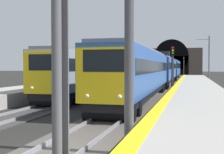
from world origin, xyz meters
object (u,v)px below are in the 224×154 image
at_px(railway_signal_mid, 173,63).
at_px(railway_signal_far, 184,65).
at_px(train_main_approaching, 164,69).
at_px(catenary_mast_near, 209,58).
at_px(railway_signal_near, 57,28).
at_px(train_adjacent_platform, 131,69).

height_order(railway_signal_mid, railway_signal_far, railway_signal_far).
distance_m(train_main_approaching, catenary_mast_near, 11.94).
xyz_separation_m(train_main_approaching, railway_signal_mid, (-9.32, -1.80, 0.75)).
distance_m(railway_signal_near, catenary_mast_near, 49.41).
height_order(railway_signal_near, railway_signal_mid, railway_signal_near).
distance_m(railway_signal_mid, catenary_mast_near, 19.67).
bearing_deg(train_main_approaching, train_adjacent_platform, -100.32).
bearing_deg(catenary_mast_near, railway_signal_near, 174.29).
bearing_deg(train_adjacent_platform, train_main_approaching, 78.74).
bearing_deg(railway_signal_mid, catenary_mast_near, 165.50).
xyz_separation_m(train_adjacent_platform, catenary_mast_near, (8.82, -11.76, 1.80)).
relative_size(train_adjacent_platform, railway_signal_far, 10.28).
bearing_deg(railway_signal_mid, railway_signal_far, -180.00).
relative_size(railway_signal_near, railway_signal_mid, 1.13).
distance_m(railway_signal_far, catenary_mast_near, 33.97).
relative_size(train_main_approaching, train_adjacent_platform, 1.10).
bearing_deg(railway_signal_near, catenary_mast_near, 174.29).
bearing_deg(catenary_mast_near, railway_signal_far, 8.33).
bearing_deg(railway_signal_far, train_main_approaching, -2.38).
relative_size(railway_signal_near, catenary_mast_near, 0.71).
distance_m(railway_signal_near, railway_signal_far, 82.76).
bearing_deg(railway_signal_mid, railway_signal_near, 0.00).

